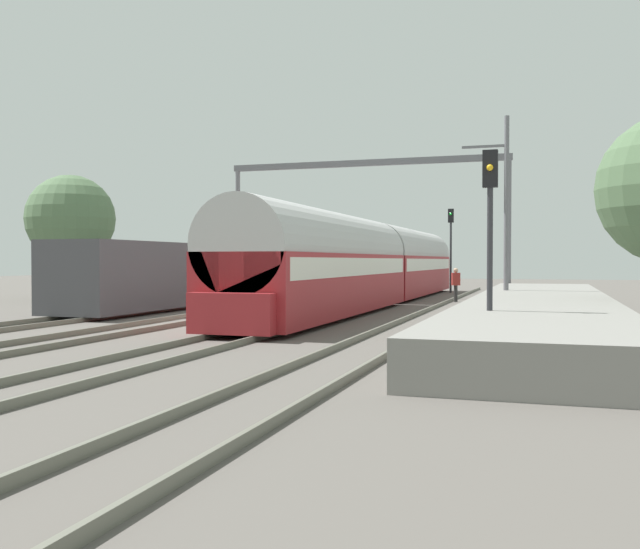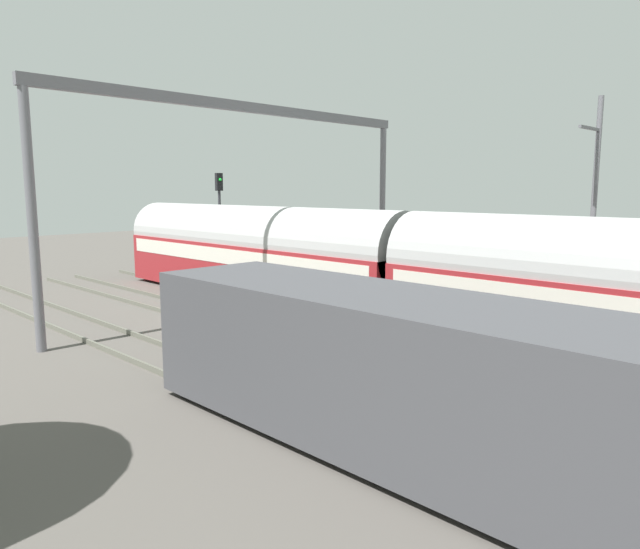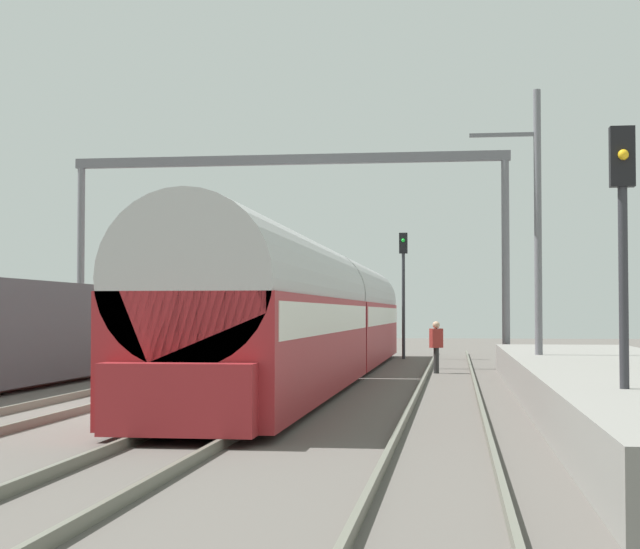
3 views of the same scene
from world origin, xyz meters
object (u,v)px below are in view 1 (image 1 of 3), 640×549
object	(u,v)px
person_crossing	(456,282)
railway_signal_near	(490,221)
catenary_gantry	(365,194)
passenger_train	(375,263)
freight_car	(162,275)
railway_signal_far	(451,239)

from	to	relation	value
person_crossing	railway_signal_near	size ratio (longest dim) A/B	0.36
person_crossing	catenary_gantry	xyz separation A→B (m)	(-5.51, 2.96, 4.86)
passenger_train	catenary_gantry	distance (m)	7.35
catenary_gantry	railway_signal_near	bearing A→B (deg)	-68.40
railway_signal_near	person_crossing	bearing A→B (deg)	99.40
freight_car	railway_signal_far	distance (m)	22.15
railway_signal_near	catenary_gantry	distance (m)	23.58
passenger_train	railway_signal_near	size ratio (longest dim) A/B	6.86
passenger_train	catenary_gantry	bearing A→B (deg)	108.58
freight_car	railway_signal_near	distance (m)	17.45
passenger_train	freight_car	size ratio (longest dim) A/B	2.53
passenger_train	person_crossing	xyz separation A→B (m)	(3.53, 2.93, -0.94)
person_crossing	passenger_train	bearing A→B (deg)	10.43
passenger_train	catenary_gantry	size ratio (longest dim) A/B	2.02
freight_car	catenary_gantry	xyz separation A→B (m)	(5.94, 12.28, 4.42)
railway_signal_far	catenary_gantry	distance (m)	8.76
railway_signal_far	passenger_train	bearing A→B (deg)	-98.17
person_crossing	railway_signal_far	size ratio (longest dim) A/B	0.31
person_crossing	catenary_gantry	world-z (taller)	catenary_gantry
railway_signal_far	freight_car	bearing A→B (deg)	-116.49
person_crossing	catenary_gantry	bearing A→B (deg)	-57.58
freight_car	person_crossing	bearing A→B (deg)	39.14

